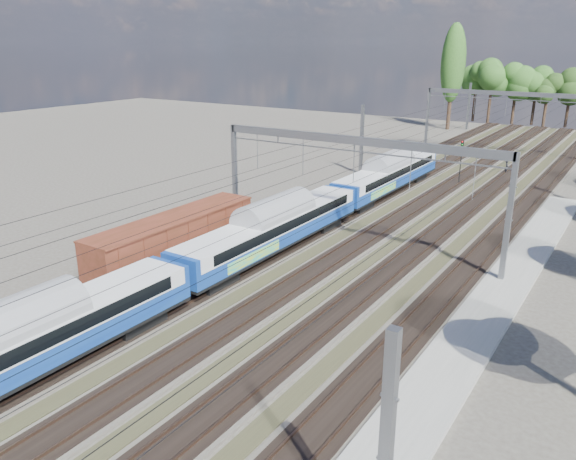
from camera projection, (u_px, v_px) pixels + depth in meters
The scene contains 9 objects.
track_bed at pixel (419, 205), 56.30m from camera, with size 21.00×130.00×0.34m.
platform at pixel (464, 345), 30.23m from camera, with size 3.00×70.00×0.30m, color gray.
catenary at pixel (452, 133), 60.22m from camera, with size 25.65×130.00×9.00m.
tree_belt at pixel (571, 87), 92.09m from camera, with size 39.30×98.14×12.16m.
poplar at pixel (453, 64), 102.10m from camera, with size 4.40×4.40×19.04m.
emu_train at pixel (271, 223), 42.37m from camera, with size 3.06×64.74×4.48m.
freight_boxcar at pixel (175, 238), 40.33m from camera, with size 3.00×14.49×3.74m.
worker at pixel (506, 167), 69.65m from camera, with size 0.62×0.41×1.71m, color black.
signal_near at pixel (461, 157), 63.91m from camera, with size 0.31×0.29×5.09m.
Camera 1 is at (18.67, -7.53, 15.65)m, focal length 35.00 mm.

